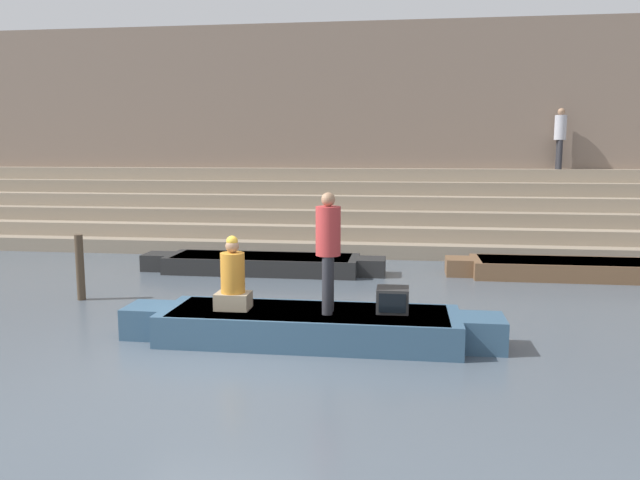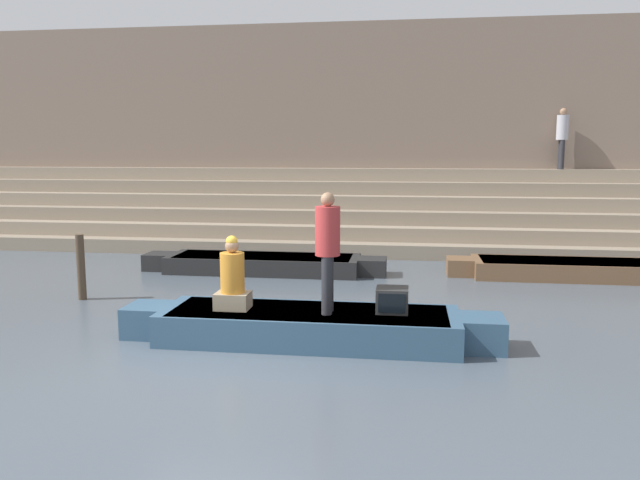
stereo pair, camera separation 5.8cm
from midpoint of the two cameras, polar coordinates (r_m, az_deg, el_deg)
name	(u,v)px [view 2 (the right image)]	position (r m, az deg, el deg)	size (l,w,h in m)	color
ground_plane	(212,358)	(8.93, -9.70, -10.60)	(120.00, 120.00, 0.00)	#4C5660
ghat_steps	(318,218)	(18.73, -0.07, 2.01)	(36.00, 3.47, 2.29)	gray
back_wall	(326,135)	(20.46, 0.67, 9.61)	(34.20, 1.28, 6.76)	#7F6B5B
rowboat_main	(309,325)	(9.46, -0.85, -7.79)	(5.72, 1.48, 0.48)	#33516B
person_standing	(328,244)	(9.09, 0.89, -0.39)	(0.37, 0.37, 1.78)	#28282D
person_rowing	(233,280)	(9.51, -7.83, -3.64)	(0.51, 0.40, 1.12)	gray
tv_set	(392,300)	(9.37, 6.79, -5.45)	(0.47, 0.46, 0.36)	#2D2D2D
moored_boat_shore	(569,269)	(15.15, 21.89, -2.45)	(5.40, 1.34, 0.39)	brown
moored_boat_distant	(263,263)	(14.78, -5.08, -2.13)	(5.77, 1.34, 0.39)	black
mooring_post	(81,267)	(12.82, -20.89, -2.34)	(0.16, 0.16, 1.27)	#473828
person_on_steps	(562,134)	(19.92, 21.35, 9.01)	(0.34, 0.34, 1.78)	#28282D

